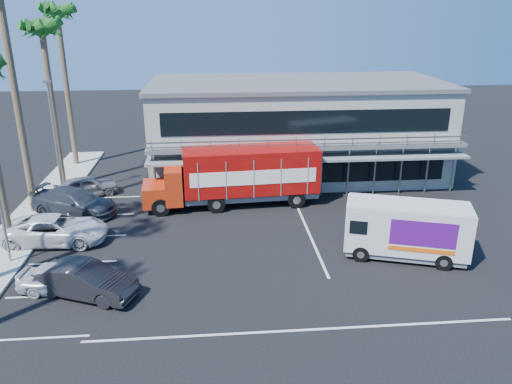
{
  "coord_description": "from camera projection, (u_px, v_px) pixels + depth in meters",
  "views": [
    {
      "loc": [
        -3.47,
        -23.13,
        12.55
      ],
      "look_at": [
        -1.06,
        4.41,
        2.3
      ],
      "focal_mm": 35.0,
      "sensor_mm": 36.0,
      "label": 1
    }
  ],
  "objects": [
    {
      "name": "red_truck",
      "position": [
        239.0,
        174.0,
        33.09
      ],
      "size": [
        11.7,
        3.52,
        3.89
      ],
      "rotation": [
        0.0,
        0.0,
        0.07
      ],
      "color": "#B1290E",
      "rests_on": "ground"
    },
    {
      "name": "palm_f",
      "position": [
        58.0,
        22.0,
        38.3
      ],
      "size": [
        2.8,
        2.8,
        13.25
      ],
      "color": "brown",
      "rests_on": "ground"
    },
    {
      "name": "palm_d",
      "position": [
        0.0,
        3.0,
        28.02
      ],
      "size": [
        2.8,
        2.8,
        14.75
      ],
      "color": "brown",
      "rests_on": "ground"
    },
    {
      "name": "parked_car_a",
      "position": [
        63.0,
        278.0,
        23.26
      ],
      "size": [
        4.28,
        2.19,
        1.4
      ],
      "primitive_type": "imported",
      "rotation": [
        0.0,
        0.0,
        1.43
      ],
      "color": "silver",
      "rests_on": "ground"
    },
    {
      "name": "light_pole_far",
      "position": [
        55.0,
        134.0,
        33.79
      ],
      "size": [
        0.5,
        0.25,
        8.09
      ],
      "color": "gray",
      "rests_on": "ground"
    },
    {
      "name": "ground",
      "position": [
        283.0,
        261.0,
        26.25
      ],
      "size": [
        120.0,
        120.0,
        0.0
      ],
      "primitive_type": "plane",
      "color": "black",
      "rests_on": "ground"
    },
    {
      "name": "parked_car_d",
      "position": [
        75.0,
        202.0,
        32.04
      ],
      "size": [
        6.1,
        4.23,
        1.64
      ],
      "primitive_type": "imported",
      "rotation": [
        0.0,
        0.0,
        1.19
      ],
      "color": "#2B323A",
      "rests_on": "ground"
    },
    {
      "name": "parked_car_e",
      "position": [
        86.0,
        186.0,
        35.05
      ],
      "size": [
        4.66,
        3.36,
        1.47
      ],
      "primitive_type": "imported",
      "rotation": [
        0.0,
        0.0,
        1.99
      ],
      "color": "slate",
      "rests_on": "ground"
    },
    {
      "name": "curb_strip",
      "position": [
        28.0,
        224.0,
        30.59
      ],
      "size": [
        3.0,
        32.0,
        0.16
      ],
      "primitive_type": "cube",
      "color": "#A5A399",
      "rests_on": "ground"
    },
    {
      "name": "palm_e",
      "position": [
        43.0,
        39.0,
        33.51
      ],
      "size": [
        2.8,
        2.8,
        12.25
      ],
      "color": "brown",
      "rests_on": "ground"
    },
    {
      "name": "parked_car_c",
      "position": [
        56.0,
        230.0,
        28.1
      ],
      "size": [
        5.81,
        2.85,
        1.59
      ],
      "primitive_type": "imported",
      "rotation": [
        0.0,
        0.0,
        1.53
      ],
      "color": "silver",
      "rests_on": "ground"
    },
    {
      "name": "parked_car_b",
      "position": [
        86.0,
        281.0,
        22.86
      ],
      "size": [
        5.04,
        3.34,
        1.57
      ],
      "primitive_type": "imported",
      "rotation": [
        0.0,
        0.0,
        1.18
      ],
      "color": "black",
      "rests_on": "ground"
    },
    {
      "name": "white_van",
      "position": [
        406.0,
        229.0,
        26.11
      ],
      "size": [
        6.64,
        3.95,
        3.07
      ],
      "rotation": [
        0.0,
        0.0,
        -0.31
      ],
      "color": "silver",
      "rests_on": "ground"
    },
    {
      "name": "building",
      "position": [
        296.0,
        128.0,
        39.18
      ],
      "size": [
        22.4,
        12.0,
        7.3
      ],
      "color": "#A1A497",
      "rests_on": "ground"
    }
  ]
}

